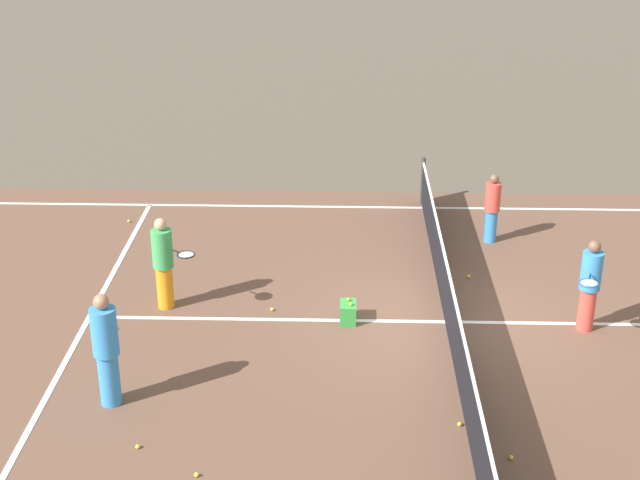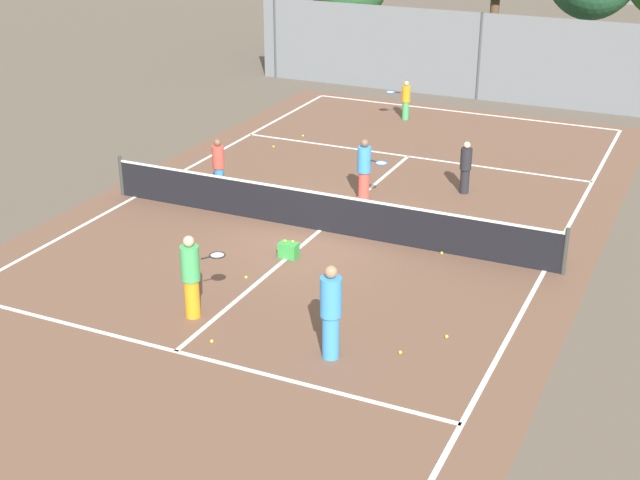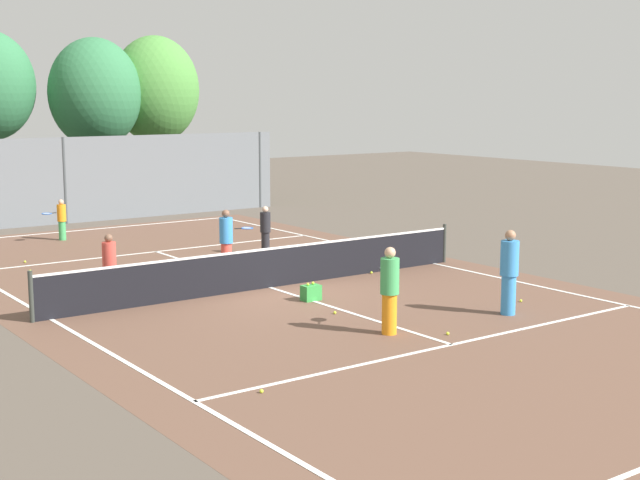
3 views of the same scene
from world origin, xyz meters
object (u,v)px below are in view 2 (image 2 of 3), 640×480
Objects in this scene: player_0 at (218,165)px; player_4 at (466,167)px; player_3 at (405,100)px; ball_crate at (289,250)px; tennis_ball_4 at (442,253)px; tennis_ball_2 at (303,136)px; tennis_ball_6 at (259,216)px; tennis_ball_3 at (246,277)px; tennis_ball_1 at (212,341)px; player_5 at (364,169)px; tennis_ball_0 at (482,249)px; tennis_ball_10 at (400,352)px; player_2 at (331,311)px; tennis_ball_7 at (447,337)px; player_1 at (191,276)px; tennis_ball_8 at (267,209)px.

player_0 reaches higher than player_4.
player_3 is (2.10, 8.99, -0.07)m from player_0.
ball_crate is 6.50× the size of tennis_ball_4.
player_3 reaches higher than tennis_ball_2.
tennis_ball_3 is at bearing -66.01° from tennis_ball_6.
player_4 is at bearing -57.44° from player_3.
player_4 is at bearing -24.47° from tennis_ball_2.
ball_crate is 6.50× the size of tennis_ball_1.
player_5 reaches higher than tennis_ball_2.
tennis_ball_0 is 5.24m from tennis_ball_10.
player_2 is 1.10× the size of player_5.
tennis_ball_4 is at bearing 98.31° from tennis_ball_10.
tennis_ball_6 is at bearing -130.52° from player_5.
ball_crate is 6.50× the size of tennis_ball_3.
tennis_ball_7 is (3.99, 2.05, 0.00)m from tennis_ball_1.
player_1 is 1.21× the size of player_4.
player_4 reaches higher than tennis_ball_4.
tennis_ball_6 is (-4.93, 0.22, 0.00)m from tennis_ball_4.
tennis_ball_0 is at bearing 4.07° from tennis_ball_6.
player_2 is 1.27× the size of player_4.
player_3 reaches higher than tennis_ball_0.
player_0 is 22.87× the size of tennis_ball_0.
tennis_ball_1 is at bearing -70.81° from tennis_ball_8.
tennis_ball_6 is (-0.26, -10.16, -0.67)m from player_3.
tennis_ball_1 is 1.00× the size of tennis_ball_8.
tennis_ball_1 is 1.00× the size of tennis_ball_3.
player_0 is at bearing 147.81° from tennis_ball_7.
player_0 reaches higher than tennis_ball_0.
tennis_ball_0 is at bearing 88.90° from tennis_ball_10.
player_0 reaches higher than tennis_ball_10.
tennis_ball_10 is (5.35, -14.99, -0.67)m from player_3.
tennis_ball_1 is at bearing -161.70° from tennis_ball_10.
player_0 is 22.87× the size of tennis_ball_4.
tennis_ball_10 is (3.65, -7.12, -0.84)m from player_5.
ball_crate is 4.11m from tennis_ball_1.
tennis_ball_1 is (-2.26, -0.48, -0.92)m from player_2.
tennis_ball_10 is (-0.60, -0.93, 0.00)m from tennis_ball_7.
player_1 is at bearing -76.50° from tennis_ball_8.
player_2 is 2.51m from tennis_ball_7.
ball_crate reaches higher than tennis_ball_6.
player_0 is 5.68m from tennis_ball_2.
player_5 is (0.62, 7.48, -0.03)m from player_1.
tennis_ball_10 is at bearing -91.10° from tennis_ball_0.
tennis_ball_3 is at bearing -70.81° from tennis_ball_2.
player_1 is at bearing -63.39° from player_0.
tennis_ball_7 is (6.21, -3.90, 0.00)m from tennis_ball_6.
player_0 reaches higher than tennis_ball_8.
player_3 is 3.14× the size of ball_crate.
player_5 is 3.98m from tennis_ball_4.
tennis_ball_7 is at bearing -67.06° from player_3.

